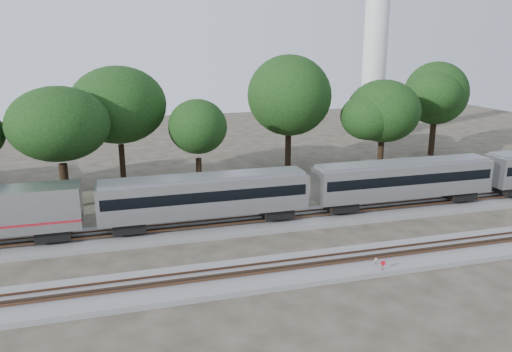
# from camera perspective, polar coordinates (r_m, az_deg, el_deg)

# --- Properties ---
(ground) EXTENTS (160.00, 160.00, 0.00)m
(ground) POSITION_cam_1_polar(r_m,az_deg,el_deg) (40.43, 2.65, -8.50)
(ground) COLOR #383328
(ground) RESTS_ON ground
(track_far) EXTENTS (160.00, 5.00, 0.73)m
(track_far) POSITION_cam_1_polar(r_m,az_deg,el_deg) (45.66, 0.25, -5.38)
(track_far) COLOR slate
(track_far) RESTS_ON ground
(track_near) EXTENTS (160.00, 5.00, 0.73)m
(track_near) POSITION_cam_1_polar(r_m,az_deg,el_deg) (36.92, 4.66, -10.57)
(track_near) COLOR slate
(track_near) RESTS_ON ground
(switch_stand_red) EXTENTS (0.34, 0.16, 1.12)m
(switch_stand_red) POSITION_cam_1_polar(r_m,az_deg,el_deg) (37.19, 14.30, -9.95)
(switch_stand_red) COLOR #512D19
(switch_stand_red) RESTS_ON ground
(switch_stand_white) EXTENTS (0.29, 0.08, 0.92)m
(switch_stand_white) POSITION_cam_1_polar(r_m,az_deg,el_deg) (37.99, 13.53, -9.56)
(switch_stand_white) COLOR #512D19
(switch_stand_white) RESTS_ON ground
(switch_lever) EXTENTS (0.54, 0.37, 0.30)m
(switch_lever) POSITION_cam_1_polar(r_m,az_deg,el_deg) (38.01, 15.24, -10.39)
(switch_lever) COLOR #512D19
(switch_lever) RESTS_ON ground
(tree_2) EXTENTS (8.70, 8.70, 12.26)m
(tree_2) POSITION_cam_1_polar(r_m,az_deg,el_deg) (51.68, -21.62, 5.53)
(tree_2) COLOR black
(tree_2) RESTS_ON ground
(tree_3) EXTENTS (9.70, 9.70, 13.67)m
(tree_3) POSITION_cam_1_polar(r_m,az_deg,el_deg) (56.87, -15.46, 7.83)
(tree_3) COLOR black
(tree_3) RESTS_ON ground
(tree_4) EXTENTS (7.61, 7.61, 10.73)m
(tree_4) POSITION_cam_1_polar(r_m,az_deg,el_deg) (53.50, -6.69, 5.61)
(tree_4) COLOR black
(tree_4) RESTS_ON ground
(tree_5) EXTENTS (9.84, 9.84, 13.88)m
(tree_5) POSITION_cam_1_polar(r_m,az_deg,el_deg) (63.59, 3.79, 9.17)
(tree_5) COLOR black
(tree_5) RESTS_ON ground
(tree_6) EXTENTS (7.95, 7.95, 11.21)m
(tree_6) POSITION_cam_1_polar(r_m,az_deg,el_deg) (64.90, 14.35, 7.19)
(tree_6) COLOR black
(tree_6) RESTS_ON ground
(tree_7) EXTENTS (9.22, 9.22, 13.00)m
(tree_7) POSITION_cam_1_polar(r_m,az_deg,el_deg) (76.99, 19.91, 8.88)
(tree_7) COLOR black
(tree_7) RESTS_ON ground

